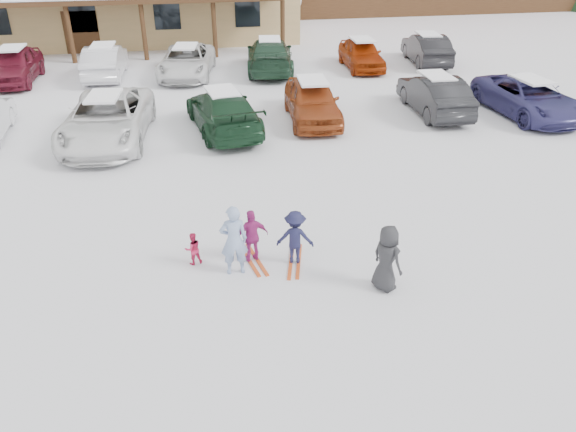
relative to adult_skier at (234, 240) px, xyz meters
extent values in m
plane|color=white|center=(0.95, -0.50, -0.81)|extent=(160.00, 160.00, 0.00)
cube|color=tan|center=(-8.05, 27.50, 0.99)|extent=(28.00, 10.00, 3.60)
cube|color=#422814|center=(-8.05, 21.30, 2.09)|extent=(25.20, 2.60, 0.25)
cube|color=#422814|center=(16.95, 30.54, 0.09)|extent=(24.00, 0.10, 1.80)
imported|color=#859BC2|center=(0.00, 0.00, 0.00)|extent=(0.60, 0.41, 1.62)
imported|color=#D12352|center=(-0.87, 0.51, -0.43)|extent=(0.43, 0.38, 0.76)
imported|color=#181838|center=(1.35, 0.16, -0.17)|extent=(0.91, 0.66, 1.27)
cube|color=#C4491C|center=(1.35, 0.16, -0.79)|extent=(0.53, 1.41, 0.03)
imported|color=#A82776|center=(0.43, 0.39, -0.18)|extent=(0.79, 0.45, 1.26)
cube|color=#C4491C|center=(0.43, 0.39, -0.79)|extent=(0.48, 1.41, 0.03)
imported|color=#27272A|center=(3.00, -1.13, -0.08)|extent=(0.74, 0.85, 1.46)
imported|color=white|center=(-3.42, 8.62, -0.02)|extent=(3.08, 5.84, 1.57)
imported|color=#16351F|center=(0.48, 8.91, -0.09)|extent=(2.72, 5.19, 1.44)
imported|color=#963E19|center=(3.78, 9.44, -0.05)|extent=(2.07, 4.55, 1.51)
imported|color=black|center=(8.55, 9.45, -0.08)|extent=(1.67, 4.47, 1.46)
imported|color=navy|center=(11.94, 8.60, -0.12)|extent=(2.63, 5.12, 1.38)
imported|color=maroon|center=(-8.24, 16.95, -0.04)|extent=(1.88, 4.53, 1.54)
imported|color=silver|center=(-4.34, 17.07, -0.07)|extent=(1.71, 4.54, 1.48)
imported|color=white|center=(-0.63, 16.66, -0.11)|extent=(3.05, 5.30, 1.39)
imported|color=#1F3D2A|center=(3.33, 16.82, -0.04)|extent=(2.79, 5.50, 1.53)
imported|color=#9A2D07|center=(7.83, 16.61, -0.11)|extent=(1.79, 4.17, 1.40)
imported|color=black|center=(11.36, 17.00, -0.08)|extent=(2.03, 4.57, 1.46)
camera|label=1|loc=(-0.68, -10.15, 6.14)|focal=35.00mm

